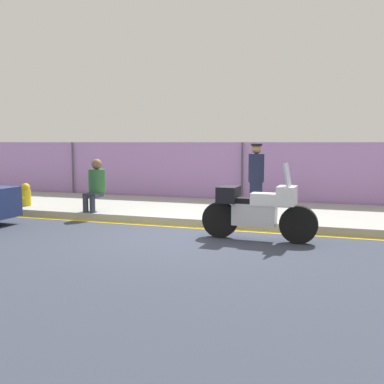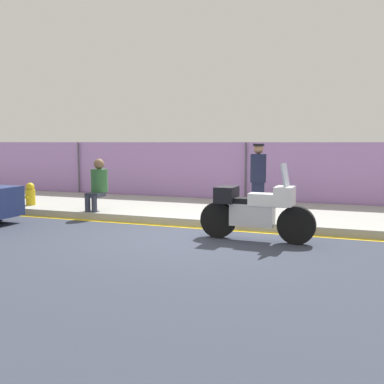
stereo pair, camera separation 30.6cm
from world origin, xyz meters
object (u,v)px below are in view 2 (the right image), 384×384
Objects in this scene: motorcycle at (255,210)px; officer_standing at (258,177)px; person_seated_on_curb at (98,182)px; fire_hydrant at (30,194)px.

officer_standing is (-0.51, 2.62, 0.40)m from motorcycle.
person_seated_on_curb is at bearing 164.61° from motorcycle.
officer_standing reaches higher than motorcycle.
officer_standing reaches higher than person_seated_on_curb.
officer_standing is at bearing 19.68° from person_seated_on_curb.
fire_hydrant is (-5.82, -1.16, -0.53)m from officer_standing.
motorcycle is 1.34× the size of officer_standing.
officer_standing reaches higher than fire_hydrant.
motorcycle is 4.37m from person_seated_on_curb.
fire_hydrant is (-2.16, 0.15, -0.40)m from person_seated_on_curb.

